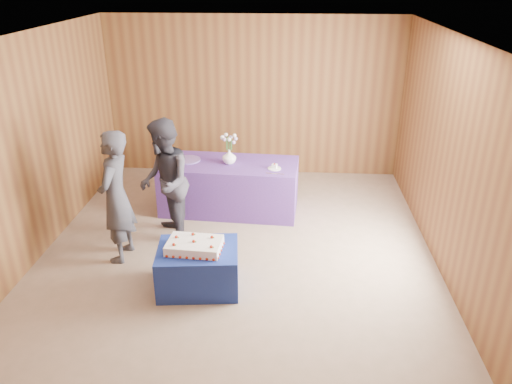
# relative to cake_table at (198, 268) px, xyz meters

# --- Properties ---
(ground) EXTENTS (6.00, 6.00, 0.00)m
(ground) POSITION_rel_cake_table_xyz_m (0.36, 0.62, -0.25)
(ground) COLOR gray
(ground) RESTS_ON ground
(room_shell) EXTENTS (5.04, 6.04, 2.72)m
(room_shell) POSITION_rel_cake_table_xyz_m (0.36, 0.62, 1.55)
(room_shell) COLOR brown
(room_shell) RESTS_ON ground
(cake_table) EXTENTS (0.97, 0.79, 0.50)m
(cake_table) POSITION_rel_cake_table_xyz_m (0.00, 0.00, 0.00)
(cake_table) COLOR navy
(cake_table) RESTS_ON ground
(serving_table) EXTENTS (2.05, 1.02, 0.75)m
(serving_table) POSITION_rel_cake_table_xyz_m (0.12, 2.04, 0.12)
(serving_table) COLOR #5A3490
(serving_table) RESTS_ON ground
(sheet_cake) EXTENTS (0.65, 0.47, 0.14)m
(sheet_cake) POSITION_rel_cake_table_xyz_m (-0.03, -0.02, 0.30)
(sheet_cake) COLOR white
(sheet_cake) RESTS_ON cake_table
(vase) EXTENTS (0.26, 0.26, 0.21)m
(vase) POSITION_rel_cake_table_xyz_m (0.13, 2.03, 0.61)
(vase) COLOR white
(vase) RESTS_ON serving_table
(flower_spray) EXTENTS (0.25, 0.25, 0.19)m
(flower_spray) POSITION_rel_cake_table_xyz_m (0.13, 2.03, 0.87)
(flower_spray) COLOR #2A692B
(flower_spray) RESTS_ON vase
(platter) EXTENTS (0.49, 0.49, 0.02)m
(platter) POSITION_rel_cake_table_xyz_m (-0.50, 2.10, 0.51)
(platter) COLOR #7053A6
(platter) RESTS_ON serving_table
(plate) EXTENTS (0.25, 0.25, 0.01)m
(plate) POSITION_rel_cake_table_xyz_m (0.79, 1.86, 0.51)
(plate) COLOR silver
(plate) RESTS_ON serving_table
(cake_slice) EXTENTS (0.08, 0.08, 0.08)m
(cake_slice) POSITION_rel_cake_table_xyz_m (0.79, 1.85, 0.54)
(cake_slice) COLOR white
(cake_slice) RESTS_ON plate
(knife) EXTENTS (0.26, 0.05, 0.00)m
(knife) POSITION_rel_cake_table_xyz_m (0.81, 1.67, 0.50)
(knife) COLOR silver
(knife) RESTS_ON serving_table
(guest_left) EXTENTS (0.43, 0.63, 1.67)m
(guest_left) POSITION_rel_cake_table_xyz_m (-1.08, 0.58, 0.58)
(guest_left) COLOR #35363F
(guest_left) RESTS_ON ground
(guest_right) EXTENTS (0.84, 0.96, 1.67)m
(guest_right) POSITION_rel_cake_table_xyz_m (-0.60, 1.06, 0.59)
(guest_right) COLOR #302F38
(guest_right) RESTS_ON ground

